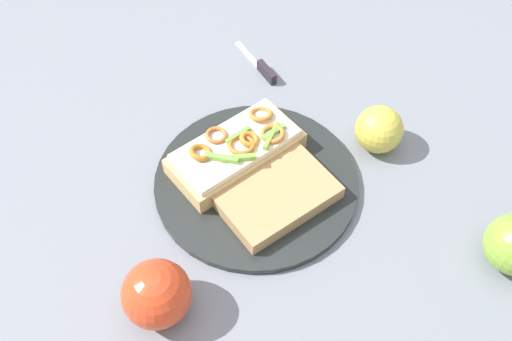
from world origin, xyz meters
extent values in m
plane|color=slate|center=(0.00, 0.00, 0.00)|extent=(2.00, 2.00, 0.00)
cylinder|color=#242827|center=(0.00, 0.00, 0.01)|extent=(0.28, 0.28, 0.01)
cube|color=tan|center=(0.04, -0.02, 0.02)|extent=(0.16, 0.21, 0.03)
cube|color=beige|center=(0.04, -0.02, 0.04)|extent=(0.15, 0.19, 0.01)
torus|color=#AB7024|center=(0.07, 0.02, 0.05)|extent=(0.04, 0.04, 0.02)
torus|color=#C56D24|center=(0.03, -0.02, 0.05)|extent=(0.05, 0.05, 0.01)
torus|color=#B97A2B|center=(0.02, -0.03, 0.05)|extent=(0.03, 0.03, 0.02)
torus|color=#BE6B32|center=(0.07, -0.02, 0.05)|extent=(0.03, 0.03, 0.01)
torus|color=#BB722C|center=(0.03, -0.08, 0.05)|extent=(0.04, 0.04, 0.02)
torus|color=#BB7931|center=(0.00, -0.05, 0.05)|extent=(0.05, 0.05, 0.01)
cube|color=#73B043|center=(0.04, 0.02, 0.05)|extent=(0.05, 0.02, 0.01)
cube|color=#7BAC3B|center=(0.00, -0.05, 0.05)|extent=(0.01, 0.05, 0.01)
cube|color=#7CBA41|center=(0.02, 0.01, 0.05)|extent=(0.04, 0.03, 0.01)
cube|color=#6CAA4A|center=(0.00, -0.06, 0.05)|extent=(0.02, 0.04, 0.01)
cube|color=#6DAF41|center=(0.04, -0.03, 0.05)|extent=(0.02, 0.04, 0.01)
cube|color=tan|center=(-0.04, 0.02, 0.02)|extent=(0.16, 0.18, 0.02)
sphere|color=red|center=(0.02, 0.22, 0.04)|extent=(0.11, 0.11, 0.08)
sphere|color=gold|center=(-0.13, -0.14, 0.03)|extent=(0.07, 0.07, 0.07)
cube|color=silver|center=(0.13, -0.24, 0.00)|extent=(0.07, 0.05, 0.00)
cube|color=#2A2229|center=(0.08, -0.20, 0.01)|extent=(0.04, 0.03, 0.02)
camera|label=1|loc=(-0.20, 0.42, 0.64)|focal=40.13mm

